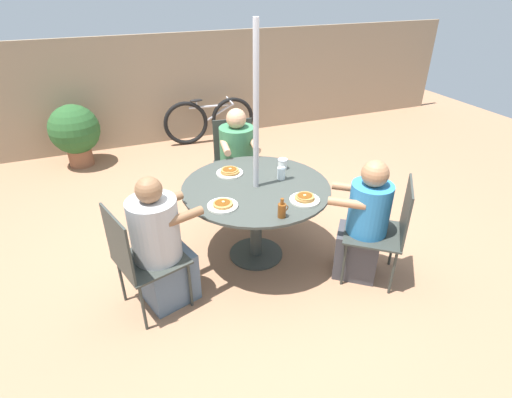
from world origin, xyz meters
TOP-DOWN VIEW (x-y plane):
  - ground_plane at (0.00, 0.00)m, footprint 12.00×12.00m
  - back_fence at (0.00, 3.35)m, footprint 10.00×0.06m
  - patio_table at (0.00, 0.00)m, footprint 1.32×1.32m
  - umbrella_pole at (0.00, 0.00)m, footprint 0.05×0.05m
  - patio_chair_north at (0.19, 1.13)m, footprint 0.55×0.55m
  - diner_north at (0.16, 0.94)m, footprint 0.45×0.59m
  - patio_chair_east at (-1.10, -0.34)m, footprint 0.59×0.59m
  - diner_east at (-0.92, -0.28)m, footprint 0.56×0.49m
  - patio_chair_south at (0.90, -0.71)m, footprint 0.67×0.67m
  - diner_south at (0.75, -0.59)m, footprint 0.57×0.55m
  - pancake_plate_a at (-0.38, -0.23)m, footprint 0.25×0.25m
  - pancake_plate_b at (-0.14, 0.32)m, footprint 0.25×0.25m
  - pancake_plate_c at (0.28, -0.39)m, footprint 0.25×0.25m
  - syrup_bottle at (-0.01, -0.55)m, footprint 0.09×0.06m
  - coffee_cup at (0.37, 0.24)m, footprint 0.09×0.09m
  - drinking_glass_a at (0.27, 0.05)m, footprint 0.07×0.07m
  - bicycle at (0.43, 3.03)m, footprint 1.44×0.44m
  - potted_shrub at (-1.53, 2.85)m, footprint 0.67×0.67m

SIDE VIEW (x-z plane):
  - ground_plane at x=0.00m, z-range 0.00..0.00m
  - bicycle at x=0.43m, z-range 0.00..0.71m
  - potted_shrub at x=-1.53m, z-range 0.07..0.93m
  - diner_south at x=0.75m, z-range -0.05..1.07m
  - diner_east at x=-0.92m, z-range -0.06..1.09m
  - diner_north at x=0.16m, z-range -0.06..1.10m
  - patio_chair_north at x=0.19m, z-range 0.06..1.01m
  - patio_chair_east at x=-1.10m, z-range 0.06..1.01m
  - patio_chair_south at x=0.90m, z-range 0.06..1.01m
  - patio_table at x=0.00m, z-range 0.25..1.00m
  - pancake_plate_a at x=-0.38m, z-range 0.74..0.79m
  - pancake_plate_b at x=-0.14m, z-range 0.74..0.80m
  - pancake_plate_c at x=0.28m, z-range 0.74..0.80m
  - coffee_cup at x=0.37m, z-range 0.75..0.85m
  - drinking_glass_a at x=0.27m, z-range 0.75..0.86m
  - back_fence at x=0.00m, z-range 0.00..1.63m
  - syrup_bottle at x=-0.01m, z-range 0.73..0.90m
  - umbrella_pole at x=0.00m, z-range 0.00..2.12m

